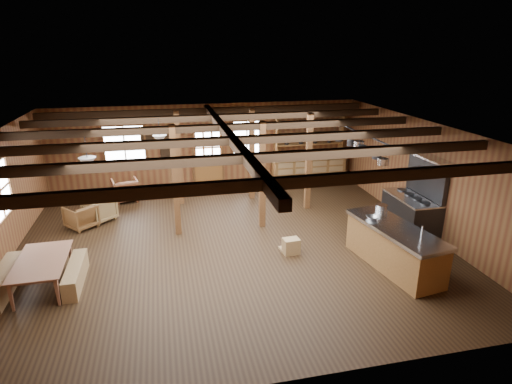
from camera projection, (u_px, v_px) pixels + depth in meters
The scene contains 21 objects.
room at pixel (230, 191), 9.84m from camera, with size 10.04×9.04×2.84m.
ceiling_joists at pixel (228, 134), 9.58m from camera, with size 9.80×8.82×0.18m.
timber_posts at pixel (236, 166), 11.86m from camera, with size 3.95×2.35×2.80m.
back_door at pixel (208, 163), 14.11m from camera, with size 1.02×0.08×2.15m.
window_back_left at pixel (125, 145), 13.34m from camera, with size 1.32×0.06×1.32m.
window_back_right at pixel (247, 139), 14.15m from camera, with size 1.02×0.06×1.32m.
notice_boards at pixel (160, 142), 13.55m from camera, with size 1.08×0.03×0.90m.
back_counter at pixel (308, 167), 14.67m from camera, with size 2.55×0.60×2.45m.
pendant_lamps at pixel (128, 150), 10.01m from camera, with size 1.86×2.36×0.66m.
pot_rack at pixel (357, 144), 10.52m from camera, with size 0.39×3.00×0.46m.
kitchen_island at pixel (394, 247), 9.17m from camera, with size 1.26×2.61×1.20m.
step_stool at pixel (291, 246), 9.85m from camera, with size 0.41×0.29×0.37m, color olive.
commercial_range at pixel (413, 208), 10.83m from camera, with size 0.85×1.65×2.04m.
dining_table at pixel (45, 273), 8.47m from camera, with size 1.69×0.94×0.59m, color brown.
bench_wall at pixel (4, 281), 8.34m from camera, with size 0.31×1.65×0.45m, color olive.
bench_aisle at pixel (76, 274), 8.61m from camera, with size 0.28×1.49×0.41m, color olive.
armchair_a at pixel (81, 216), 11.20m from camera, with size 0.67×0.69×0.63m, color brown.
armchair_b at pixel (125, 190), 13.13m from camera, with size 0.74×0.76×0.69m, color brown.
armchair_c at pixel (100, 209), 11.66m from camera, with size 0.70×0.72×0.65m, color brown.
counter_pot at pixel (382, 208), 9.83m from camera, with size 0.27×0.27×0.16m, color silver.
bowl at pixel (372, 218), 9.42m from camera, with size 0.26×0.26×0.06m, color silver.
Camera 1 is at (-1.45, -9.20, 4.61)m, focal length 30.00 mm.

